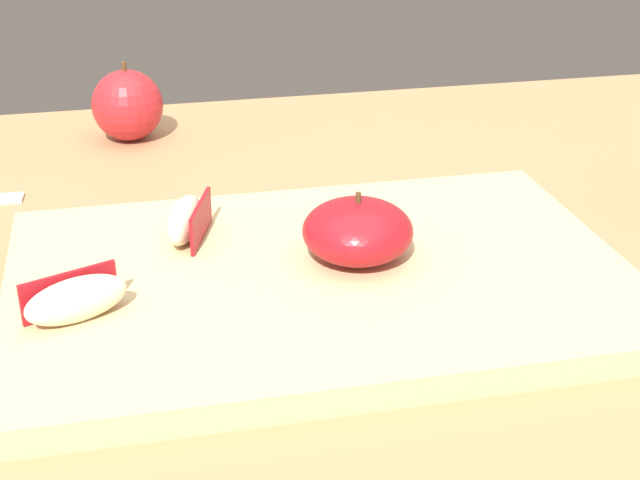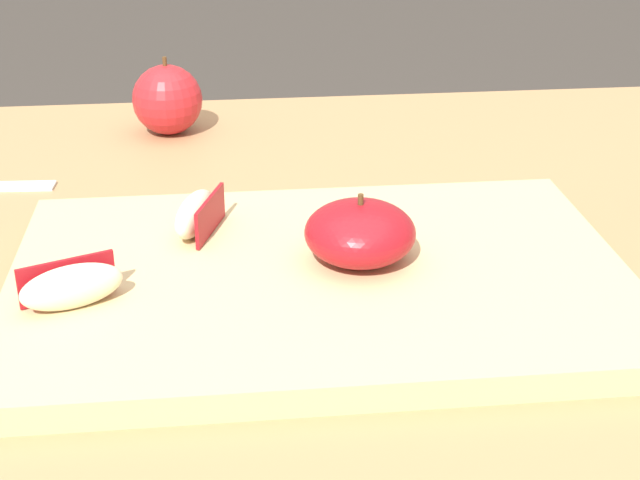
% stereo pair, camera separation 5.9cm
% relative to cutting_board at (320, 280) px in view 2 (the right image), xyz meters
% --- Properties ---
extents(dining_table, '(1.35, 0.79, 0.73)m').
position_rel_cutting_board_xyz_m(dining_table, '(0.06, 0.04, -0.11)').
color(dining_table, '#9E754C').
rests_on(dining_table, ground_plane).
extents(cutting_board, '(0.40, 0.27, 0.02)m').
position_rel_cutting_board_xyz_m(cutting_board, '(0.00, 0.00, 0.00)').
color(cutting_board, tan).
rests_on(cutting_board, dining_table).
extents(apple_half_skin_up, '(0.07, 0.07, 0.05)m').
position_rel_cutting_board_xyz_m(apple_half_skin_up, '(0.03, 0.01, 0.03)').
color(apple_half_skin_up, maroon).
rests_on(apple_half_skin_up, cutting_board).
extents(apple_wedge_front, '(0.04, 0.06, 0.03)m').
position_rel_cutting_board_xyz_m(apple_wedge_front, '(-0.08, 0.06, 0.02)').
color(apple_wedge_front, beige).
rests_on(apple_wedge_front, cutting_board).
extents(apple_wedge_left, '(0.06, 0.04, 0.03)m').
position_rel_cutting_board_xyz_m(apple_wedge_left, '(-0.15, -0.03, 0.02)').
color(apple_wedge_left, beige).
rests_on(apple_wedge_left, cutting_board).
extents(whole_apple_crimson, '(0.07, 0.07, 0.07)m').
position_rel_cutting_board_xyz_m(whole_apple_crimson, '(-0.11, 0.33, 0.02)').
color(whole_apple_crimson, '#B21E23').
rests_on(whole_apple_crimson, dining_table).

